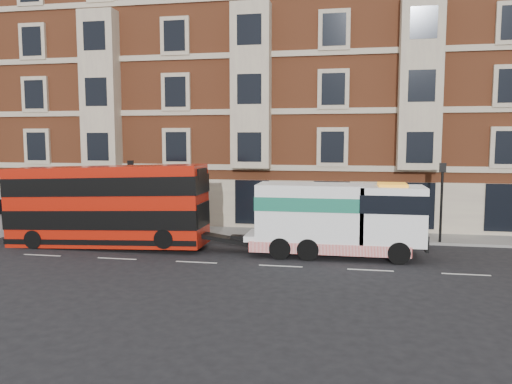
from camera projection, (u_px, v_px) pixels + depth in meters
ground at (196, 262)px, 23.45m from camera, size 120.00×120.00×0.00m
sidewalk at (232, 232)px, 30.78m from camera, size 90.00×3.00×0.15m
victorian_terrace at (261, 81)px, 37.00m from camera, size 45.00×12.00×20.40m
lamp_post_west at (131, 190)px, 30.31m from camera, size 0.35×0.15×4.35m
lamp_post_east at (442, 196)px, 27.10m from camera, size 0.35×0.15×4.35m
double_decker_bus at (106, 205)px, 26.60m from camera, size 10.73×2.46×4.34m
tow_truck at (334, 218)px, 24.49m from camera, size 8.59×2.54×3.58m
pedestrian at (52, 213)px, 32.92m from camera, size 0.65×0.49×1.60m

